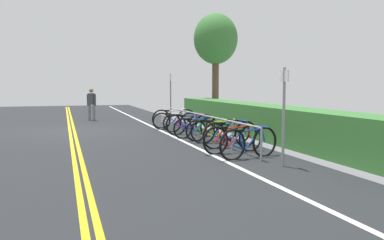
{
  "coord_description": "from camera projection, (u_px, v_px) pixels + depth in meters",
  "views": [
    {
      "loc": [
        15.96,
        -0.28,
        1.75
      ],
      "look_at": [
        3.71,
        3.58,
        0.62
      ],
      "focal_mm": 38.26,
      "sensor_mm": 36.0,
      "label": 1
    }
  ],
  "objects": [
    {
      "name": "pedestrian",
      "position": [
        91.0,
        102.0,
        19.68
      ],
      "size": [
        0.33,
        0.41,
        1.56
      ],
      "color": "slate",
      "rests_on": "ground_plane"
    },
    {
      "name": "bicycle_1",
      "position": [
        175.0,
        121.0,
        15.86
      ],
      "size": [
        0.46,
        1.77,
        0.71
      ],
      "color": "black",
      "rests_on": "ground_plane"
    },
    {
      "name": "tree_near_left",
      "position": [
        216.0,
        40.0,
        20.33
      ],
      "size": [
        2.19,
        2.19,
        5.26
      ],
      "color": "brown",
      "rests_on": "ground_plane"
    },
    {
      "name": "bicycle_3",
      "position": [
        191.0,
        124.0,
        14.32
      ],
      "size": [
        0.46,
        1.77,
        0.76
      ],
      "color": "black",
      "rests_on": "ground_plane"
    },
    {
      "name": "centre_line_yellow_inner",
      "position": [
        70.0,
        131.0,
        15.38
      ],
      "size": [
        33.89,
        0.1,
        0.0
      ],
      "primitive_type": "cube",
      "color": "gold",
      "rests_on": "ground_plane"
    },
    {
      "name": "sign_post_near",
      "position": [
        171.0,
        94.0,
        17.8
      ],
      "size": [
        0.36,
        0.1,
        2.2
      ],
      "color": "gray",
      "rests_on": "ground_plane"
    },
    {
      "name": "centre_line_yellow_outer",
      "position": [
        74.0,
        131.0,
        15.43
      ],
      "size": [
        33.89,
        0.1,
        0.0
      ],
      "primitive_type": "cube",
      "color": "gold",
      "rests_on": "ground_plane"
    },
    {
      "name": "bicycle_7",
      "position": [
        230.0,
        134.0,
        11.34
      ],
      "size": [
        0.49,
        1.77,
        0.77
      ],
      "color": "black",
      "rests_on": "ground_plane"
    },
    {
      "name": "bicycle_8",
      "position": [
        233.0,
        139.0,
        10.45
      ],
      "size": [
        0.5,
        1.78,
        0.75
      ],
      "color": "black",
      "rests_on": "ground_plane"
    },
    {
      "name": "bicycle_2",
      "position": [
        185.0,
        123.0,
        15.1
      ],
      "size": [
        0.54,
        1.63,
        0.71
      ],
      "color": "black",
      "rests_on": "ground_plane"
    },
    {
      "name": "bicycle_0",
      "position": [
        174.0,
        118.0,
        16.54
      ],
      "size": [
        0.46,
        1.84,
        0.79
      ],
      "color": "black",
      "rests_on": "ground_plane"
    },
    {
      "name": "ground_plane",
      "position": [
        72.0,
        131.0,
        15.4
      ],
      "size": [
        37.66,
        10.04,
        0.05
      ],
      "primitive_type": "cube",
      "color": "#232628"
    },
    {
      "name": "sign_post_far",
      "position": [
        284.0,
        107.0,
        8.64
      ],
      "size": [
        0.36,
        0.06,
        2.11
      ],
      "color": "gray",
      "rests_on": "ground_plane"
    },
    {
      "name": "bicycle_5",
      "position": [
        212.0,
        130.0,
        12.78
      ],
      "size": [
        0.46,
        1.72,
        0.71
      ],
      "color": "black",
      "rests_on": "ground_plane"
    },
    {
      "name": "bicycle_9",
      "position": [
        249.0,
        143.0,
        9.69
      ],
      "size": [
        0.56,
        1.69,
        0.77
      ],
      "color": "black",
      "rests_on": "ground_plane"
    },
    {
      "name": "hedge_backdrop",
      "position": [
        283.0,
        125.0,
        12.35
      ],
      "size": [
        17.2,
        1.17,
        1.07
      ],
      "primitive_type": "cube",
      "color": "#387533",
      "rests_on": "ground_plane"
    },
    {
      "name": "bicycle_4",
      "position": [
        196.0,
        127.0,
        13.47
      ],
      "size": [
        0.5,
        1.67,
        0.71
      ],
      "color": "black",
      "rests_on": "ground_plane"
    },
    {
      "name": "bike_lane_stripe_white",
      "position": [
        155.0,
        128.0,
        16.36
      ],
      "size": [
        33.89,
        0.12,
        0.0
      ],
      "primitive_type": "cube",
      "color": "white",
      "rests_on": "ground_plane"
    },
    {
      "name": "bike_rack",
      "position": [
        203.0,
        120.0,
        13.16
      ],
      "size": [
        8.25,
        0.05,
        0.79
      ],
      "color": "#9EA0A5",
      "rests_on": "ground_plane"
    },
    {
      "name": "bicycle_6",
      "position": [
        220.0,
        131.0,
        12.11
      ],
      "size": [
        0.67,
        1.69,
        0.76
      ],
      "color": "black",
      "rests_on": "ground_plane"
    }
  ]
}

